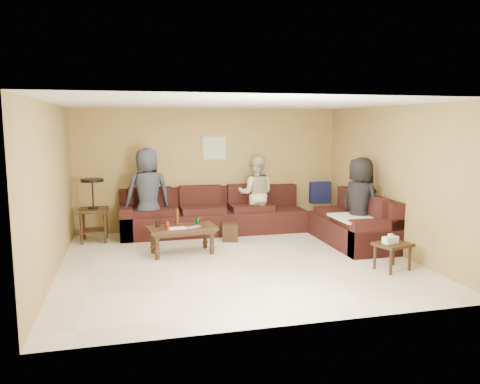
{
  "coord_description": "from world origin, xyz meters",
  "views": [
    {
      "loc": [
        -1.7,
        -7.1,
        2.2
      ],
      "look_at": [
        0.25,
        0.85,
        1.0
      ],
      "focal_mm": 35.0,
      "sensor_mm": 36.0,
      "label": 1
    }
  ],
  "objects_px": {
    "side_table_right": "(392,246)",
    "person_middle": "(256,194)",
    "sectional_sofa": "(260,220)",
    "coffee_table": "(182,231)",
    "waste_bin": "(230,232)",
    "end_table_left": "(93,209)",
    "person_right": "(360,203)",
    "person_left": "(148,193)"
  },
  "relations": [
    {
      "from": "side_table_right",
      "to": "person_middle",
      "type": "bearing_deg",
      "value": 113.3
    },
    {
      "from": "sectional_sofa",
      "to": "coffee_table",
      "type": "bearing_deg",
      "value": -152.2
    },
    {
      "from": "coffee_table",
      "to": "person_left",
      "type": "distance_m",
      "value": 1.44
    },
    {
      "from": "sectional_sofa",
      "to": "side_table_right",
      "type": "bearing_deg",
      "value": -61.78
    },
    {
      "from": "coffee_table",
      "to": "side_table_right",
      "type": "distance_m",
      "value": 3.41
    },
    {
      "from": "person_left",
      "to": "person_middle",
      "type": "height_order",
      "value": "person_left"
    },
    {
      "from": "coffee_table",
      "to": "person_middle",
      "type": "relative_size",
      "value": 0.77
    },
    {
      "from": "end_table_left",
      "to": "side_table_right",
      "type": "relative_size",
      "value": 1.96
    },
    {
      "from": "coffee_table",
      "to": "person_right",
      "type": "bearing_deg",
      "value": -6.03
    },
    {
      "from": "side_table_right",
      "to": "waste_bin",
      "type": "xyz_separation_m",
      "value": [
        -1.99,
        2.33,
        -0.2
      ]
    },
    {
      "from": "side_table_right",
      "to": "person_right",
      "type": "xyz_separation_m",
      "value": [
        0.15,
        1.32,
        0.44
      ]
    },
    {
      "from": "sectional_sofa",
      "to": "person_middle",
      "type": "height_order",
      "value": "person_middle"
    },
    {
      "from": "person_right",
      "to": "person_middle",
      "type": "bearing_deg",
      "value": 17.15
    },
    {
      "from": "sectional_sofa",
      "to": "person_right",
      "type": "xyz_separation_m",
      "value": [
        1.5,
        -1.19,
        0.48
      ]
    },
    {
      "from": "person_left",
      "to": "person_right",
      "type": "height_order",
      "value": "person_left"
    },
    {
      "from": "coffee_table",
      "to": "end_table_left",
      "type": "height_order",
      "value": "end_table_left"
    },
    {
      "from": "person_middle",
      "to": "waste_bin",
      "type": "bearing_deg",
      "value": 61.81
    },
    {
      "from": "sectional_sofa",
      "to": "coffee_table",
      "type": "relative_size",
      "value": 3.89
    },
    {
      "from": "side_table_right",
      "to": "waste_bin",
      "type": "relative_size",
      "value": 1.77
    },
    {
      "from": "person_middle",
      "to": "person_right",
      "type": "height_order",
      "value": "person_right"
    },
    {
      "from": "side_table_right",
      "to": "person_left",
      "type": "height_order",
      "value": "person_left"
    },
    {
      "from": "end_table_left",
      "to": "person_left",
      "type": "height_order",
      "value": "person_left"
    },
    {
      "from": "waste_bin",
      "to": "person_left",
      "type": "height_order",
      "value": "person_left"
    },
    {
      "from": "waste_bin",
      "to": "person_left",
      "type": "relative_size",
      "value": 0.19
    },
    {
      "from": "waste_bin",
      "to": "person_middle",
      "type": "xyz_separation_m",
      "value": [
        0.69,
        0.67,
        0.61
      ]
    },
    {
      "from": "coffee_table",
      "to": "person_left",
      "type": "relative_size",
      "value": 0.68
    },
    {
      "from": "person_left",
      "to": "person_middle",
      "type": "distance_m",
      "value": 2.18
    },
    {
      "from": "end_table_left",
      "to": "side_table_right",
      "type": "bearing_deg",
      "value": -32.8
    },
    {
      "from": "coffee_table",
      "to": "waste_bin",
      "type": "bearing_deg",
      "value": 34.25
    },
    {
      "from": "waste_bin",
      "to": "coffee_table",
      "type": "bearing_deg",
      "value": -145.75
    },
    {
      "from": "sectional_sofa",
      "to": "waste_bin",
      "type": "xyz_separation_m",
      "value": [
        -0.64,
        -0.18,
        -0.16
      ]
    },
    {
      "from": "end_table_left",
      "to": "person_right",
      "type": "distance_m",
      "value": 4.89
    },
    {
      "from": "side_table_right",
      "to": "person_left",
      "type": "xyz_separation_m",
      "value": [
        -3.47,
        2.92,
        0.51
      ]
    },
    {
      "from": "person_middle",
      "to": "end_table_left",
      "type": "bearing_deg",
      "value": 19.73
    },
    {
      "from": "sectional_sofa",
      "to": "person_left",
      "type": "distance_m",
      "value": 2.23
    },
    {
      "from": "coffee_table",
      "to": "person_middle",
      "type": "xyz_separation_m",
      "value": [
        1.68,
        1.35,
        0.37
      ]
    },
    {
      "from": "person_left",
      "to": "person_middle",
      "type": "relative_size",
      "value": 1.13
    },
    {
      "from": "side_table_right",
      "to": "person_middle",
      "type": "xyz_separation_m",
      "value": [
        -1.29,
        3.0,
        0.41
      ]
    },
    {
      "from": "coffee_table",
      "to": "person_middle",
      "type": "bearing_deg",
      "value": 38.69
    },
    {
      "from": "end_table_left",
      "to": "person_left",
      "type": "bearing_deg",
      "value": 2.23
    },
    {
      "from": "coffee_table",
      "to": "side_table_right",
      "type": "height_order",
      "value": "coffee_table"
    },
    {
      "from": "person_left",
      "to": "coffee_table",
      "type": "bearing_deg",
      "value": 99.51
    }
  ]
}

